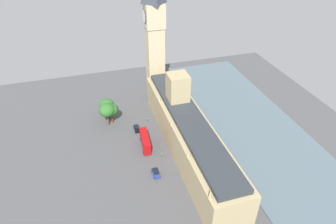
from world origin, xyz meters
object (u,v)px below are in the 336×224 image
Objects in this scene: double_decker_bus_trailing at (145,141)px; plane_tree_by_river_gate at (111,110)px; car_black_near_tower at (137,128)px; plane_tree_opposite_hall at (107,105)px; car_blue_midblock at (156,173)px; pedestrian_leading at (161,155)px; parliament_building at (187,132)px; clock_tower at (154,32)px; plane_tree_far_end at (107,110)px; street_lamp_corner at (108,110)px; pedestrian_kerbside at (147,120)px.

double_decker_bus_trailing is 20.16m from plane_tree_by_river_gate.
plane_tree_opposite_hall is (9.29, -11.47, 5.07)m from car_black_near_tower.
car_blue_midblock is 8.37m from pedestrian_leading.
parliament_building is 6.40× the size of double_decker_bus_trailing.
clock_tower reaches higher than pedestrian_leading.
clock_tower is at bearing -118.86° from car_black_near_tower.
car_black_near_tower is 13.23m from plane_tree_far_end.
street_lamp_corner is (-0.83, -3.61, -2.28)m from plane_tree_far_end.
double_decker_bus_trailing is (13.88, -4.72, -4.44)m from parliament_building.
car_black_near_tower is 0.41× the size of double_decker_bus_trailing.
car_blue_midblock is at bearing -64.75° from pedestrian_leading.
clock_tower is 6.54× the size of plane_tree_by_river_gate.
pedestrian_kerbside is 0.23× the size of street_lamp_corner.
parliament_building is 21.97m from car_black_near_tower.
plane_tree_far_end is (14.83, -23.51, 6.18)m from pedestrian_leading.
pedestrian_leading is at bearing 107.37° from car_black_near_tower.
parliament_building is 11.91m from pedestrian_leading.
pedestrian_kerbside is at bearing -139.54° from car_black_near_tower.
plane_tree_opposite_hall is at bearing 170.21° from pedestrian_leading.
car_black_near_tower is at bearing -45.02° from parliament_building.
clock_tower is 33.32× the size of pedestrian_leading.
plane_tree_opposite_hall is (10.36, -35.83, 5.07)m from car_blue_midblock.
street_lamp_corner is at bearing -73.01° from plane_tree_by_river_gate.
plane_tree_far_end is (15.02, -2.21, 6.24)m from pedestrian_kerbside.
double_decker_bus_trailing is 20.37m from plane_tree_far_end.
pedestrian_kerbside is at bearing 166.92° from plane_tree_by_river_gate.
clock_tower is at bearing -105.96° from car_blue_midblock.
plane_tree_opposite_hall is (14.32, -28.46, 5.21)m from pedestrian_leading.
double_decker_bus_trailing is 1.25× the size of plane_tree_opposite_hall.
pedestrian_leading is 0.17× the size of plane_tree_far_end.
pedestrian_kerbside is 16.41m from plane_tree_far_end.
clock_tower reaches higher than pedestrian_kerbside.
plane_tree_opposite_hall is (-0.51, -4.95, -0.97)m from plane_tree_far_end.
plane_tree_by_river_gate is at bearing -74.90° from car_blue_midblock.
car_black_near_tower is at bearing 99.99° from double_decker_bus_trailing.
car_blue_midblock is 33.29m from plane_tree_far_end.
plane_tree_far_end is 1.43× the size of street_lamp_corner.
pedestrian_leading is at bearing 118.36° from plane_tree_by_river_gate.
plane_tree_opposite_hall is at bearing -50.11° from car_black_near_tower.
plane_tree_far_end reaches higher than car_blue_midblock.
plane_tree_far_end is at bearing -158.86° from pedestrian_kerbside.
plane_tree_far_end reaches higher than car_black_near_tower.
car_black_near_tower is 12.20m from plane_tree_by_river_gate.
car_blue_midblock is at bearing -68.71° from pedestrian_kerbside.
car_black_near_tower is 14.05m from street_lamp_corner.
parliament_building reaches higher than street_lamp_corner.
street_lamp_corner is (8.97, -10.13, 3.76)m from car_black_near_tower.
pedestrian_leading is at bearing -119.31° from car_blue_midblock.
car_blue_midblock is 0.51× the size of plane_tree_opposite_hall.
car_blue_midblock is 37.64m from plane_tree_opposite_hall.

